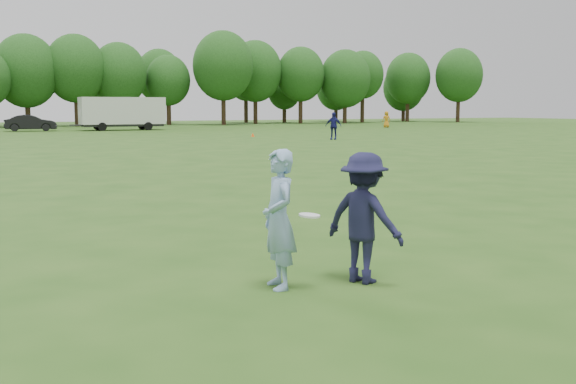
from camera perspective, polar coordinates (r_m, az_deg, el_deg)
name	(u,v)px	position (r m, az deg, el deg)	size (l,w,h in m)	color
ground	(336,279)	(9.10, 4.06, -7.40)	(200.00, 200.00, 0.00)	#254B15
thrower	(279,219)	(8.49, -0.77, -2.32)	(0.65, 0.42, 1.77)	#84A5CC
defender	(364,218)	(8.84, 6.46, -2.18)	(1.11, 0.64, 1.71)	#191938
player_far_b	(333,126)	(47.32, 3.86, 5.60)	(1.12, 0.47, 1.91)	navy
player_far_c	(386,119)	(74.98, 8.33, 6.10)	(0.88, 0.57, 1.80)	orange
car_f	(31,123)	(67.76, -20.95, 5.48)	(1.62, 4.64, 1.53)	black
field_cone	(253,135)	(51.84, -3.00, 4.86)	(0.28, 0.28, 0.30)	#E64A0C
disc_in_play	(309,215)	(8.40, 1.83, -2.00)	(0.33, 0.32, 0.05)	white
cargo_trailer	(122,112)	(67.92, -13.85, 6.60)	(9.00, 2.75, 3.20)	silver
treeline	(24,72)	(84.91, -21.43, 9.43)	(130.35, 18.39, 11.74)	#332114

